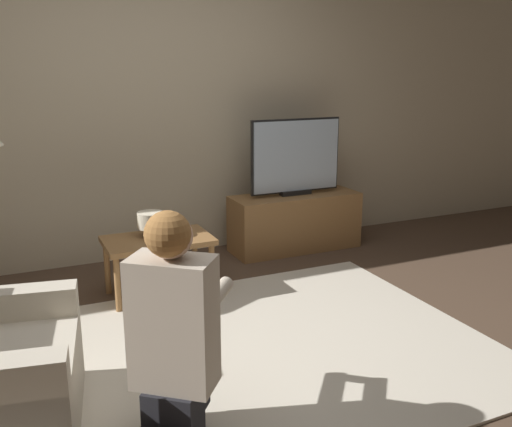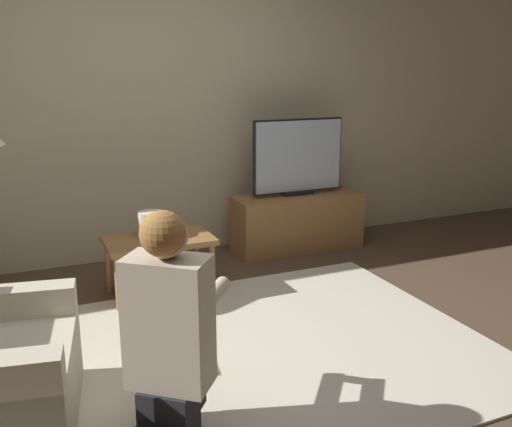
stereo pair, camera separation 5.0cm
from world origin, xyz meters
TOP-DOWN VIEW (x-y plane):
  - ground_plane at (0.00, 0.00)m, footprint 10.00×10.00m
  - wall_back at (0.00, 1.93)m, footprint 10.00×0.06m
  - rug at (0.00, 0.00)m, footprint 2.91×2.06m
  - tv_stand at (1.23, 1.56)m, footprint 1.12×0.39m
  - tv at (1.23, 1.56)m, footprint 0.82×0.08m
  - coffee_table at (-0.13, 1.03)m, footprint 0.72×0.45m
  - person_kneeling at (-0.49, -0.57)m, footprint 0.71×0.80m
  - table_lamp at (-0.16, 1.09)m, footprint 0.18×0.18m
  - remote at (-0.13, 0.94)m, footprint 0.04×0.15m

SIDE VIEW (x-z plane):
  - ground_plane at x=0.00m, z-range 0.00..0.00m
  - rug at x=0.00m, z-range 0.00..0.02m
  - tv_stand at x=1.23m, z-range 0.00..0.49m
  - coffee_table at x=-0.13m, z-range 0.15..0.57m
  - remote at x=-0.13m, z-range 0.42..0.44m
  - person_kneeling at x=-0.49m, z-range 0.00..1.01m
  - table_lamp at x=-0.16m, z-range 0.44..0.61m
  - tv at x=1.23m, z-range 0.49..1.14m
  - wall_back at x=0.00m, z-range 0.00..2.60m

